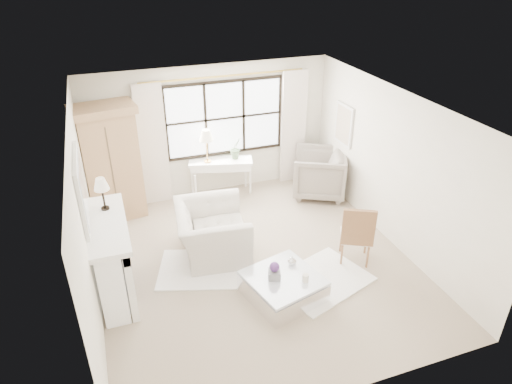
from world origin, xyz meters
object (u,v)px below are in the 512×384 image
coffee_table (283,287)px  club_armchair (212,232)px  armoire (111,163)px  console_table (221,177)px

coffee_table → club_armchair: bearing=101.7°
armoire → coffee_table: bearing=-65.7°
console_table → club_armchair: 2.11m
console_table → coffee_table: console_table is taller
armoire → console_table: (2.15, 0.15, -0.74)m
club_armchair → console_table: bearing=-13.1°
console_table → coffee_table: size_ratio=1.13×
armoire → club_armchair: size_ratio=1.68×
armoire → club_armchair: 2.43m
armoire → console_table: armoire is taller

